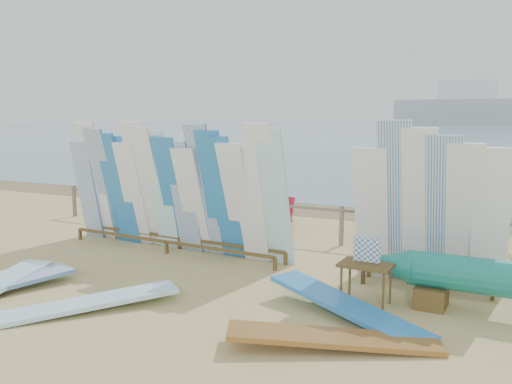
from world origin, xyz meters
The scene contains 20 objects.
ground centered at (0.00, 0.00, 0.00)m, with size 160.00×160.00×0.00m, color tan.
ocean centered at (0.00, 128.00, 0.00)m, with size 320.00×240.00×0.02m, color slate.
wet_sand_strip centered at (0.00, 7.20, 0.00)m, with size 40.00×2.60×0.01m, color olive.
distant_ship centered at (-12.00, 180.00, 5.31)m, with size 45.00×8.00×14.00m.
fence centered at (0.00, 3.00, 0.63)m, with size 12.08×0.08×0.90m.
main_surfboard_rack centered at (-1.08, 0.90, 1.26)m, with size 5.57×1.07×2.78m.
side_surfboard_rack centered at (4.20, 0.74, 1.27)m, with size 2.48×0.85×2.83m.
vendor_table centered at (3.50, -0.53, 0.35)m, with size 0.81×0.58×1.05m.
flat_board_d centered at (3.41, -1.20, 0.00)m, with size 0.56×2.70×0.07m, color #2675BE.
flat_board_c centered at (3.56, -2.24, 0.00)m, with size 0.56×2.70×0.07m, color #946128.
flat_board_b centered at (-0.17, -2.63, 0.00)m, with size 0.56×2.70×0.07m, color #91D0E8.
beach_chair_left centered at (0.24, 3.45, 0.27)m, with size 0.80×0.81×0.93m.
beach_chair_right centered at (0.04, 3.99, 0.24)m, with size 0.74×0.75×0.83m.
stroller centered at (3.02, 4.01, 0.40)m, with size 0.74×0.85×0.99m.
beachgoer_2 centered at (-1.87, 3.92, 0.81)m, with size 0.78×0.38×1.61m, color beige.
beachgoer_11 centered at (-5.71, 5.91, 0.91)m, with size 1.69×0.55×1.82m, color beige.
beachgoer_1 centered at (-4.62, 4.91, 0.82)m, with size 0.60×0.33×1.64m, color #8C6042.
beachgoer_7 centered at (2.29, 6.09, 0.76)m, with size 0.56×0.31×1.53m, color #8C6042.
beachgoer_0 centered at (-4.16, 4.07, 0.94)m, with size 0.92×0.44×1.88m, color tan.
beachgoer_3 centered at (-2.43, 5.69, 0.91)m, with size 1.17×0.48×1.81m, color tan.
Camera 1 is at (5.56, -8.49, 2.90)m, focal length 38.00 mm.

